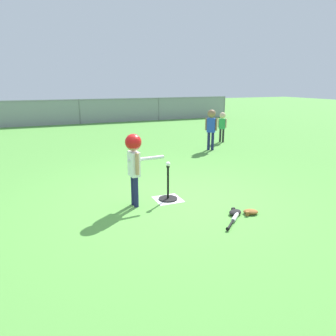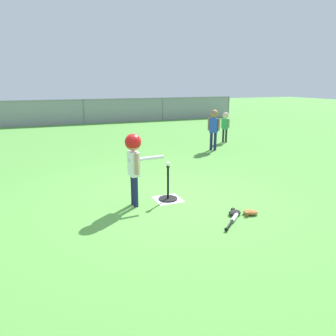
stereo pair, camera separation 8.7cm
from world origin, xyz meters
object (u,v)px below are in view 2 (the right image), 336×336
object	(u,v)px
batter_child	(134,155)
fielder_deep_center	(214,124)
batting_tee	(168,195)
spare_bat_silver	(233,219)
baseball_on_tee	(168,164)
fielder_deep_right	(225,123)
glove_by_plate	(250,212)
glove_near_bats	(235,213)

from	to	relation	value
batter_child	fielder_deep_center	xyz separation A→B (m)	(3.29, 3.27, -0.08)
batting_tee	spare_bat_silver	bearing A→B (deg)	-64.28
baseball_on_tee	fielder_deep_right	size ratio (longest dim) A/B	0.08
spare_bat_silver	glove_by_plate	size ratio (longest dim) A/B	1.78
fielder_deep_center	glove_by_plate	distance (m)	4.68
batter_child	glove_near_bats	distance (m)	1.75
batting_tee	fielder_deep_right	world-z (taller)	fielder_deep_right
baseball_on_tee	glove_by_plate	xyz separation A→B (m)	(0.90, -1.04, -0.58)
batting_tee	fielder_deep_right	size ratio (longest dim) A/B	0.60
batting_tee	fielder_deep_center	size ratio (longest dim) A/B	0.50
glove_by_plate	fielder_deep_right	bearing A→B (deg)	61.93
batting_tee	batter_child	size ratio (longest dim) A/B	0.50
batter_child	glove_near_bats	world-z (taller)	batter_child
batting_tee	fielder_deep_center	world-z (taller)	fielder_deep_center
batting_tee	glove_by_plate	size ratio (longest dim) A/B	2.19
batter_child	glove_by_plate	distance (m)	1.96
batter_child	fielder_deep_center	size ratio (longest dim) A/B	0.99
fielder_deep_right	glove_by_plate	bearing A→B (deg)	-118.07
batting_tee	fielder_deep_right	xyz separation A→B (m)	(3.68, 4.17, 0.54)
batting_tee	glove_near_bats	size ratio (longest dim) A/B	2.17
fielder_deep_center	spare_bat_silver	world-z (taller)	fielder_deep_center
baseball_on_tee	glove_by_plate	bearing A→B (deg)	-49.07
fielder_deep_center	spare_bat_silver	distance (m)	4.92
baseball_on_tee	glove_near_bats	distance (m)	1.32
baseball_on_tee	fielder_deep_right	world-z (taller)	fielder_deep_right
fielder_deep_right	glove_near_bats	bearing A→B (deg)	-120.31
glove_by_plate	glove_near_bats	distance (m)	0.23
spare_bat_silver	baseball_on_tee	bearing A→B (deg)	115.72
batting_tee	batter_child	distance (m)	0.94
batter_child	fielder_deep_center	distance (m)	4.64
fielder_deep_right	glove_near_bats	size ratio (longest dim) A/B	3.64
batting_tee	batter_child	world-z (taller)	batter_child
baseball_on_tee	fielder_deep_center	size ratio (longest dim) A/B	0.06
spare_bat_silver	fielder_deep_right	bearing A→B (deg)	59.44
glove_near_bats	spare_bat_silver	bearing A→B (deg)	-127.33
glove_by_plate	glove_near_bats	world-z (taller)	same
spare_bat_silver	glove_by_plate	bearing A→B (deg)	15.20
baseball_on_tee	spare_bat_silver	world-z (taller)	baseball_on_tee
spare_bat_silver	glove_by_plate	distance (m)	0.37
fielder_deep_right	glove_near_bats	world-z (taller)	fielder_deep_right
batter_child	glove_by_plate	xyz separation A→B (m)	(1.49, -1.00, -0.79)
fielder_deep_center	fielder_deep_right	bearing A→B (deg)	44.14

